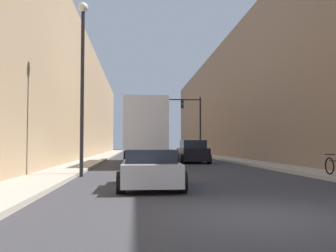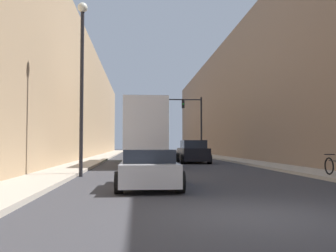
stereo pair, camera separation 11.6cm
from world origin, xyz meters
name	(u,v)px [view 2 (the right image)]	position (x,y,z in m)	size (l,w,h in m)	color
ground_plane	(258,217)	(0.00, 0.00, 0.00)	(200.00, 200.00, 0.00)	#38383D
sidewalk_right	(220,157)	(5.96, 30.00, 0.07)	(2.04, 80.00, 0.15)	#B2A899
sidewalk_left	(100,158)	(-5.96, 30.00, 0.07)	(2.04, 80.00, 0.15)	#B2A899
building_right	(258,96)	(9.98, 30.00, 6.32)	(6.00, 80.00, 12.63)	#846B56
building_left	(59,99)	(-9.98, 30.00, 5.85)	(6.00, 80.00, 11.70)	tan
semi_truck	(144,131)	(-1.87, 20.06, 2.34)	(2.56, 13.19, 4.15)	silver
sedan_car	(148,169)	(-1.98, 5.08, 0.61)	(2.01, 4.22, 1.25)	#B7B7BC
suv_car	(193,152)	(1.86, 20.94, 0.81)	(2.17, 4.54, 1.70)	black
traffic_signal_gantry	(189,116)	(3.37, 34.15, 4.60)	(6.24, 0.35, 6.69)	black
street_lamp	(82,66)	(-4.79, 9.41, 4.86)	(0.44, 0.44, 7.70)	black
parked_bicycle	(336,166)	(5.56, 7.17, 0.53)	(0.44, 1.82, 0.86)	black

